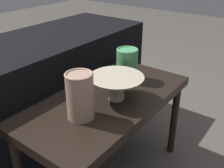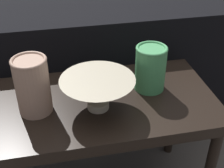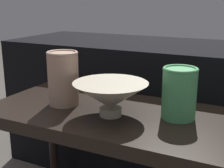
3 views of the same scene
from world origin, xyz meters
name	(u,v)px [view 3 (image 3 of 3)]	position (x,y,z in m)	size (l,w,h in m)	color
table	(112,126)	(0.00, 0.00, 0.41)	(0.80, 0.40, 0.46)	black
couch_backdrop	(159,109)	(0.00, 0.50, 0.30)	(1.41, 0.50, 0.61)	black
bowl	(111,96)	(0.02, -0.04, 0.52)	(0.23, 0.23, 0.10)	#B2A88E
vase_textured_left	(63,78)	(-0.17, -0.01, 0.55)	(0.10, 0.10, 0.18)	tan
vase_colorful_right	(179,92)	(0.20, 0.04, 0.54)	(0.10, 0.10, 0.15)	#47995B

